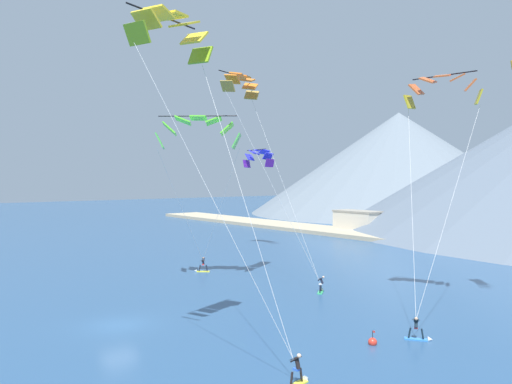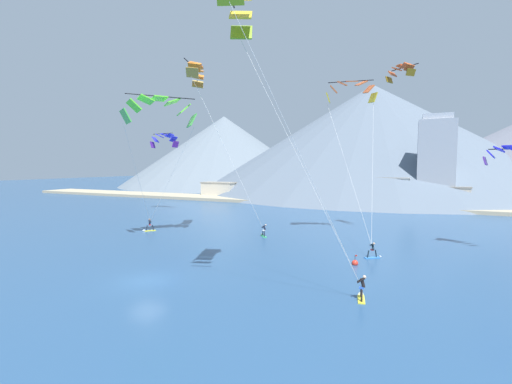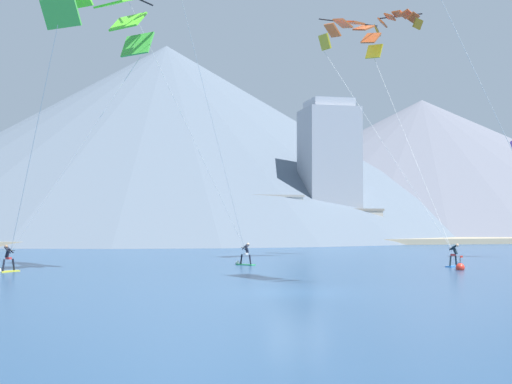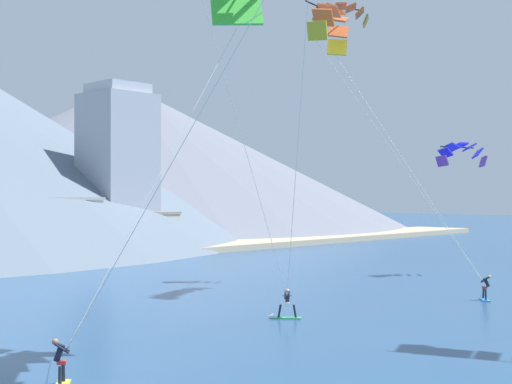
{
  "view_description": "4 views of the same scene",
  "coord_description": "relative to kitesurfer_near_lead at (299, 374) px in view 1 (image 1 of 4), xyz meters",
  "views": [
    {
      "loc": [
        33.5,
        -14.06,
        10.39
      ],
      "look_at": [
        -0.09,
        12.42,
        9.24
      ],
      "focal_mm": 35.0,
      "sensor_mm": 36.0,
      "label": 1
    },
    {
      "loc": [
        18.06,
        -19.62,
        8.71
      ],
      "look_at": [
        1.32,
        17.06,
        5.59
      ],
      "focal_mm": 24.0,
      "sensor_mm": 36.0,
      "label": 2
    },
    {
      "loc": [
        -8.71,
        -29.74,
        3.2
      ],
      "look_at": [
        1.19,
        13.13,
        4.86
      ],
      "focal_mm": 50.0,
      "sensor_mm": 36.0,
      "label": 3
    },
    {
      "loc": [
        -26.77,
        -5.52,
        6.44
      ],
      "look_at": [
        -2.34,
        16.99,
        6.6
      ],
      "focal_mm": 50.0,
      "sensor_mm": 36.0,
      "label": 4
    }
  ],
  "objects": [
    {
      "name": "shoreline_strip",
      "position": [
        -15.31,
        53.38,
        -0.15
      ],
      "size": [
        180.0,
        10.0,
        0.7
      ],
      "primitive_type": "cube",
      "color": "tan",
      "rests_on": "ground"
    },
    {
      "name": "kitesurfer_mid_center",
      "position": [
        -13.73,
        15.63,
        -0.07
      ],
      "size": [
        1.38,
        1.62,
        1.61
      ],
      "color": "#33B266",
      "rests_on": "ground"
    },
    {
      "name": "kitesurfer_near_lead",
      "position": [
        0.0,
        0.0,
        0.0
      ],
      "size": [
        0.69,
        1.78,
        1.74
      ],
      "color": "yellow",
      "rests_on": "ground"
    },
    {
      "name": "mountain_peak_east_shoulder",
      "position": [
        -72.61,
        108.74,
        14.56
      ],
      "size": [
        88.04,
        88.04,
        30.14
      ],
      "color": "slate",
      "rests_on": "ground"
    },
    {
      "name": "shore_building_harbour_front",
      "position": [
        -20.9,
        56.69,
        2.17
      ],
      "size": [
        5.21,
        4.5,
        5.33
      ],
      "color": "#A89E8E",
      "rests_on": "ground"
    },
    {
      "name": "parafoil_kite_mid_center",
      "position": [
        -20.6,
        11.73,
        19.01
      ],
      "size": [
        9.01,
        6.61,
        19.25
      ],
      "color": "#AA8534"
    },
    {
      "name": "kitesurfer_far_left",
      "position": [
        -29.04,
        12.33,
        -0.01
      ],
      "size": [
        1.43,
        1.59,
        1.71
      ],
      "color": "yellow",
      "rests_on": "ground"
    },
    {
      "name": "race_marker_buoy",
      "position": [
        -1.56,
        7.74,
        -0.35
      ],
      "size": [
        0.56,
        0.56,
        1.02
      ],
      "color": "red",
      "rests_on": "ground"
    },
    {
      "name": "parafoil_kite_near_trail",
      "position": [
        -4.11,
        19.56,
        17.18
      ],
      "size": [
        6.51,
        10.69,
        17.6
      ],
      "color": "gold"
    },
    {
      "name": "shore_building_quay_east",
      "position": [
        -44.97,
        57.66,
        1.63
      ],
      "size": [
        9.37,
        4.49,
        4.24
      ],
      "color": "beige",
      "rests_on": "ground"
    },
    {
      "name": "parafoil_kite_near_lead",
      "position": [
        -7.49,
        -3.03,
        18.4
      ],
      "size": [
        9.15,
        6.25,
        18.58
      ],
      "color": "#7FA81D"
    },
    {
      "name": "parafoil_kite_far_left",
      "position": [
        -23.6,
        8.65,
        14.76
      ],
      "size": [
        8.45,
        7.9,
        15.18
      ],
      "color": "green"
    },
    {
      "name": "ground_plane",
      "position": [
        -15.31,
        -3.07,
        -0.5
      ],
      "size": [
        400.0,
        400.0,
        0.0
      ],
      "primitive_type": "plane",
      "color": "navy"
    },
    {
      "name": "parafoil_kite_distant_high_outer",
      "position": [
        -39.89,
        29.15,
        13.21
      ],
      "size": [
        5.8,
        1.89,
        2.71
      ],
      "color": "#541D94"
    },
    {
      "name": "kitesurfer_near_trail",
      "position": [
        -0.23,
        10.8,
        -0.05
      ],
      "size": [
        1.66,
        1.32,
        1.63
      ],
      "color": "#337FDB",
      "rests_on": "ground"
    }
  ]
}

